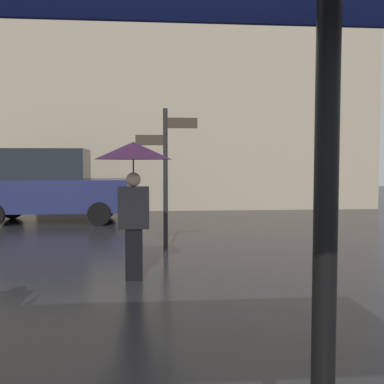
% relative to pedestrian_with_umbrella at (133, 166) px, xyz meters
% --- Properties ---
extents(pedestrian_with_umbrella, '(1.09, 1.09, 1.95)m').
position_rel_pedestrian_with_umbrella_xyz_m(pedestrian_with_umbrella, '(0.00, 0.00, 0.00)').
color(pedestrian_with_umbrella, black).
rests_on(pedestrian_with_umbrella, ground).
extents(parked_car_left, '(4.21, 1.99, 2.05)m').
position_rel_pedestrian_with_umbrella_xyz_m(parked_car_left, '(-2.54, 6.90, -0.59)').
color(parked_car_left, '#1E234C').
rests_on(parked_car_left, ground).
extents(street_signpost, '(1.08, 0.08, 2.60)m').
position_rel_pedestrian_with_umbrella_xyz_m(street_signpost, '(0.51, 1.63, -0.01)').
color(street_signpost, black).
rests_on(street_signpost, ground).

